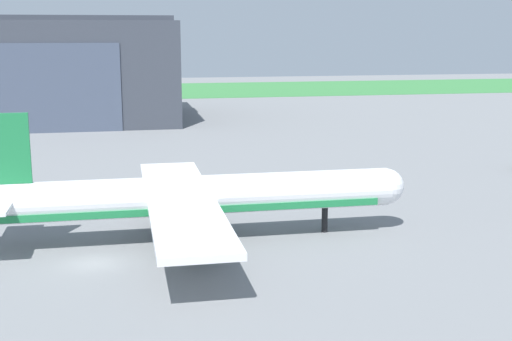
{
  "coord_description": "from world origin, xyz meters",
  "views": [
    {
      "loc": [
        2.73,
        -52.71,
        17.99
      ],
      "look_at": [
        16.76,
        18.19,
        3.2
      ],
      "focal_mm": 47.7,
      "sensor_mm": 36.0,
      "label": 1
    }
  ],
  "objects": [
    {
      "name": "grass_field_strip",
      "position": [
        0.0,
        161.3,
        0.04
      ],
      "size": [
        440.0,
        56.0,
        0.08
      ],
      "primitive_type": "cube",
      "color": "#387F40",
      "rests_on": "ground_plane"
    },
    {
      "name": "airliner_near_right",
      "position": [
        8.03,
        4.73,
        3.89
      ],
      "size": [
        39.35,
        32.07,
        11.55
      ],
      "color": "white",
      "rests_on": "ground_plane"
    },
    {
      "name": "ground_plane",
      "position": [
        0.0,
        0.0,
        0.0
      ],
      "size": [
        440.0,
        440.0,
        0.0
      ],
      "primitive_type": "plane",
      "color": "slate"
    }
  ]
}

